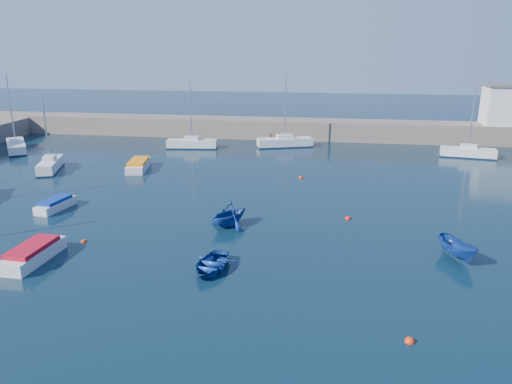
# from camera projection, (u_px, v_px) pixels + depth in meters

# --- Properties ---
(ground) EXTENTS (220.00, 220.00, 0.00)m
(ground) POSITION_uv_depth(u_px,v_px,m) (232.00, 295.00, 27.33)
(ground) COLOR #0B212F
(ground) RESTS_ON ground
(back_wall) EXTENTS (96.00, 4.50, 2.60)m
(back_wall) POSITION_uv_depth(u_px,v_px,m) (294.00, 129.00, 70.46)
(back_wall) COLOR #726257
(back_wall) RESTS_ON ground
(sailboat_3) EXTENTS (3.31, 6.04, 7.84)m
(sailboat_3) POSITION_uv_depth(u_px,v_px,m) (50.00, 165.00, 53.02)
(sailboat_3) COLOR silver
(sailboat_3) RESTS_ON ground
(sailboat_4) EXTENTS (5.81, 7.03, 9.40)m
(sailboat_4) POSITION_uv_depth(u_px,v_px,m) (16.00, 146.00, 62.50)
(sailboat_4) COLOR silver
(sailboat_4) RESTS_ON ground
(sailboat_5) EXTENTS (6.49, 2.43, 8.38)m
(sailboat_5) POSITION_uv_depth(u_px,v_px,m) (192.00, 143.00, 64.05)
(sailboat_5) COLOR silver
(sailboat_5) RESTS_ON ground
(sailboat_6) EXTENTS (7.35, 4.18, 9.30)m
(sailboat_6) POSITION_uv_depth(u_px,v_px,m) (285.00, 142.00, 64.86)
(sailboat_6) COLOR silver
(sailboat_6) RESTS_ON ground
(sailboat_7) EXTENTS (6.40, 2.71, 8.23)m
(sailboat_7) POSITION_uv_depth(u_px,v_px,m) (468.00, 152.00, 59.09)
(sailboat_7) COLOR silver
(sailboat_7) RESTS_ON ground
(motorboat_0) EXTENTS (1.94, 4.94, 1.09)m
(motorboat_0) POSITION_uv_depth(u_px,v_px,m) (33.00, 253.00, 31.35)
(motorboat_0) COLOR silver
(motorboat_0) RESTS_ON ground
(motorboat_1) EXTENTS (1.90, 3.93, 0.92)m
(motorboat_1) POSITION_uv_depth(u_px,v_px,m) (55.00, 204.00, 40.96)
(motorboat_1) COLOR silver
(motorboat_1) RESTS_ON ground
(motorboat_2) EXTENTS (2.64, 5.36, 1.06)m
(motorboat_2) POSITION_uv_depth(u_px,v_px,m) (139.00, 165.00, 53.59)
(motorboat_2) COLOR silver
(motorboat_2) RESTS_ON ground
(dinghy_center) EXTENTS (3.13, 4.05, 0.77)m
(dinghy_center) POSITION_uv_depth(u_px,v_px,m) (211.00, 264.00, 30.10)
(dinghy_center) COLOR navy
(dinghy_center) RESTS_ON ground
(dinghy_left) EXTENTS (4.55, 4.68, 1.88)m
(dinghy_left) POSITION_uv_depth(u_px,v_px,m) (229.00, 214.00, 37.14)
(dinghy_left) COLOR navy
(dinghy_left) RESTS_ON ground
(dinghy_right) EXTENTS (2.53, 3.58, 1.30)m
(dinghy_right) POSITION_uv_depth(u_px,v_px,m) (458.00, 249.00, 31.60)
(dinghy_right) COLOR navy
(dinghy_right) RESTS_ON ground
(buoy_0) EXTENTS (0.39, 0.39, 0.39)m
(buoy_0) POSITION_uv_depth(u_px,v_px,m) (84.00, 242.00, 34.42)
(buoy_0) COLOR red
(buoy_0) RESTS_ON ground
(buoy_1) EXTENTS (0.47, 0.47, 0.47)m
(buoy_1) POSITION_uv_depth(u_px,v_px,m) (348.00, 219.00, 38.86)
(buoy_1) COLOR red
(buoy_1) RESTS_ON ground
(buoy_3) EXTENTS (0.46, 0.46, 0.46)m
(buoy_3) POSITION_uv_depth(u_px,v_px,m) (301.00, 178.00, 50.35)
(buoy_3) COLOR red
(buoy_3) RESTS_ON ground
(buoy_5) EXTENTS (0.48, 0.48, 0.48)m
(buoy_5) POSITION_uv_depth(u_px,v_px,m) (410.00, 342.00, 23.05)
(buoy_5) COLOR red
(buoy_5) RESTS_ON ground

